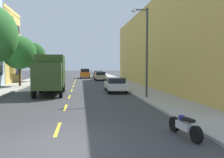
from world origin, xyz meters
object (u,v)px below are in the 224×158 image
at_px(delivery_box_truck, 51,72).
at_px(parked_wagon_champagne, 100,76).
at_px(moving_orange_sedan, 85,73).
at_px(parked_wagon_sky, 60,73).
at_px(street_tree_farthest, 33,56).
at_px(parked_sedan_charcoal, 48,77).
at_px(parked_sedan_white, 116,84).
at_px(parked_motorcycle, 184,126).
at_px(parked_hatchback_navy, 98,74).
at_px(street_lamp, 145,46).
at_px(street_tree_third, 19,53).
at_px(parked_wagon_red, 52,75).

xyz_separation_m(delivery_box_truck, parked_wagon_champagne, (6.11, 18.73, -1.18)).
bearing_deg(moving_orange_sedan, parked_wagon_sky, 119.44).
relative_size(street_tree_farthest, parked_sedan_charcoal, 1.33).
bearing_deg(parked_sedan_white, delivery_box_truck, -174.92).
xyz_separation_m(parked_sedan_charcoal, parked_motorcycle, (8.97, -29.87, -0.34)).
xyz_separation_m(parked_hatchback_navy, parked_sedan_charcoal, (-8.59, -9.68, -0.01)).
bearing_deg(moving_orange_sedan, parked_motorcycle, -85.83).
relative_size(street_tree_farthest, parked_wagon_champagne, 1.28).
bearing_deg(delivery_box_truck, parked_hatchback_navy, 76.34).
xyz_separation_m(street_tree_farthest, parked_wagon_sky, (2.19, 21.17, -3.31)).
relative_size(parked_hatchback_navy, parked_sedan_charcoal, 0.88).
height_order(parked_sedan_charcoal, parked_sedan_white, same).
bearing_deg(moving_orange_sedan, parked_sedan_white, -84.29).
xyz_separation_m(delivery_box_truck, parked_motorcycle, (6.56, -14.11, -1.58)).
distance_m(street_lamp, parked_hatchback_navy, 30.11).
distance_m(street_tree_third, street_lamp, 17.04).
bearing_deg(parked_wagon_red, street_tree_farthest, -107.14).
height_order(parked_hatchback_navy, parked_sedan_charcoal, parked_hatchback_navy).
bearing_deg(parked_wagon_champagne, parked_wagon_red, 157.43).
height_order(street_tree_farthest, parked_hatchback_navy, street_tree_farthest).
bearing_deg(parked_sedan_white, street_lamp, -72.45).
height_order(delivery_box_truck, parked_motorcycle, delivery_box_truck).
xyz_separation_m(parked_wagon_champagne, parked_sedan_white, (0.06, -18.18, -0.05)).
xyz_separation_m(street_tree_third, delivery_box_truck, (4.59, -7.31, -2.19)).
relative_size(street_tree_farthest, parked_wagon_sky, 1.28).
distance_m(delivery_box_truck, moving_orange_sedan, 26.55).
height_order(delivery_box_truck, parked_wagon_champagne, delivery_box_truck).
bearing_deg(parked_wagon_sky, moving_orange_sedan, -60.56).
distance_m(parked_sedan_charcoal, parked_wagon_champagne, 9.03).
bearing_deg(street_tree_third, parked_wagon_sky, 85.78).
relative_size(parked_sedan_white, moving_orange_sedan, 0.94).
height_order(street_lamp, parked_hatchback_navy, street_lamp).
bearing_deg(street_tree_third, street_lamp, -43.57).
height_order(parked_wagon_sky, parked_wagon_red, same).
relative_size(street_tree_third, parked_wagon_red, 1.28).
bearing_deg(delivery_box_truck, street_lamp, -29.79).
xyz_separation_m(street_tree_third, parked_wagon_red, (2.02, 15.03, -3.37)).
relative_size(parked_sedan_charcoal, parked_sedan_white, 1.00).
height_order(street_tree_farthest, street_lamp, street_lamp).
relative_size(delivery_box_truck, parked_sedan_charcoal, 1.59).
height_order(parked_hatchback_navy, parked_motorcycle, parked_hatchback_navy).
distance_m(parked_sedan_charcoal, moving_orange_sedan, 12.13).
height_order(parked_hatchback_navy, parked_wagon_champagne, same).
distance_m(parked_sedan_white, moving_orange_sedan, 25.87).
xyz_separation_m(street_tree_farthest, street_lamp, (12.35, -20.22, 0.03)).
xyz_separation_m(delivery_box_truck, moving_orange_sedan, (3.61, 26.29, -1.00)).
relative_size(parked_wagon_red, moving_orange_sedan, 0.99).
relative_size(street_lamp, moving_orange_sedan, 1.44).
distance_m(parked_wagon_champagne, parked_sedan_white, 18.18).
distance_m(parked_sedan_white, parked_motorcycle, 14.67).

